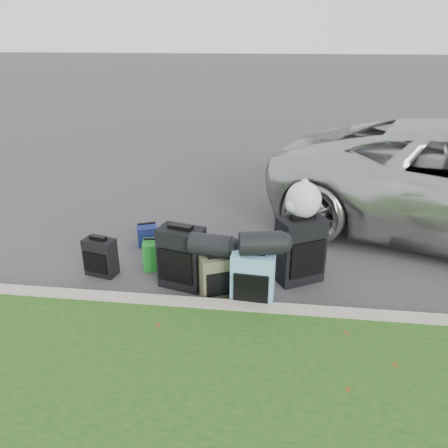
# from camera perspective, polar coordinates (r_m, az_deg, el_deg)

# --- Properties ---
(ground) EXTENTS (120.00, 120.00, 0.00)m
(ground) POSITION_cam_1_polar(r_m,az_deg,el_deg) (5.69, 0.76, -5.93)
(ground) COLOR #383535
(ground) RESTS_ON ground
(curb) EXTENTS (120.00, 0.18, 0.15)m
(curb) POSITION_cam_1_polar(r_m,az_deg,el_deg) (4.81, -0.55, -11.05)
(curb) COLOR #9E937F
(curb) RESTS_ON ground
(suitcase_small_black) EXTENTS (0.42, 0.29, 0.48)m
(suitcase_small_black) POSITION_cam_1_polar(r_m,az_deg,el_deg) (5.69, -15.81, -4.16)
(suitcase_small_black) COLOR black
(suitcase_small_black) RESTS_ON ground
(suitcase_large_black_left) EXTENTS (0.58, 0.43, 0.75)m
(suitcase_large_black_left) POSITION_cam_1_polar(r_m,az_deg,el_deg) (5.21, -5.53, -4.36)
(suitcase_large_black_left) COLOR black
(suitcase_large_black_left) RESTS_ON ground
(suitcase_olive) EXTENTS (0.44, 0.37, 0.51)m
(suitcase_olive) POSITION_cam_1_polar(r_m,az_deg,el_deg) (5.02, -0.94, -6.90)
(suitcase_olive) COLOR #42422B
(suitcase_olive) RESTS_ON ground
(suitcase_teal) EXTENTS (0.48, 0.31, 0.66)m
(suitcase_teal) POSITION_cam_1_polar(r_m,az_deg,el_deg) (4.84, 3.78, -7.30)
(suitcase_teal) COLOR #568AA8
(suitcase_teal) RESTS_ON ground
(suitcase_large_black_right) EXTENTS (0.64, 0.55, 0.82)m
(suitcase_large_black_right) POSITION_cam_1_polar(r_m,az_deg,el_deg) (5.36, 9.89, -3.34)
(suitcase_large_black_right) COLOR black
(suitcase_large_black_right) RESTS_ON ground
(tote_green) EXTENTS (0.37, 0.32, 0.37)m
(tote_green) POSITION_cam_1_polar(r_m,az_deg,el_deg) (5.72, -8.82, -3.96)
(tote_green) COLOR #1B7B22
(tote_green) RESTS_ON ground
(tote_navy) EXTENTS (0.34, 0.30, 0.30)m
(tote_navy) POSITION_cam_1_polar(r_m,az_deg,el_deg) (6.35, -9.96, -1.48)
(tote_navy) COLOR navy
(tote_navy) RESTS_ON ground
(duffel_left) EXTENTS (0.50, 0.31, 0.25)m
(duffel_left) POSITION_cam_1_polar(r_m,az_deg,el_deg) (4.88, -1.74, -2.75)
(duffel_left) COLOR black
(duffel_left) RESTS_ON suitcase_olive
(duffel_right) EXTENTS (0.49, 0.33, 0.25)m
(duffel_right) POSITION_cam_1_polar(r_m,az_deg,el_deg) (4.61, 4.81, -2.50)
(duffel_right) COLOR black
(duffel_right) RESTS_ON suitcase_teal
(trash_bag) EXTENTS (0.42, 0.42, 0.42)m
(trash_bag) POSITION_cam_1_polar(r_m,az_deg,el_deg) (5.17, 10.34, 3.12)
(trash_bag) COLOR silver
(trash_bag) RESTS_ON suitcase_large_black_right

